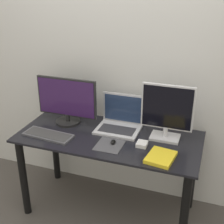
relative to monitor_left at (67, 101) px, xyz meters
name	(u,v)px	position (x,y,z in m)	size (l,w,h in m)	color
wall_back	(125,58)	(0.41, 0.28, 0.33)	(7.00, 0.05, 2.50)	silver
desk	(109,152)	(0.41, -0.11, -0.35)	(1.42, 0.65, 0.73)	black
monitor_left	(67,101)	(0.00, 0.00, 0.00)	(0.52, 0.21, 0.39)	black
monitor_right	(167,112)	(0.83, 0.00, 0.02)	(0.39, 0.15, 0.43)	silver
laptop	(120,121)	(0.45, 0.05, -0.13)	(0.35, 0.27, 0.27)	silver
keyboard	(48,135)	(-0.04, -0.27, -0.19)	(0.41, 0.18, 0.02)	#4C4C51
mousepad	(109,145)	(0.46, -0.25, -0.19)	(0.19, 0.21, 0.00)	#47474C
mouse	(113,142)	(0.48, -0.22, -0.18)	(0.03, 0.06, 0.03)	black
book	(161,157)	(0.85, -0.30, -0.18)	(0.20, 0.24, 0.03)	yellow
power_brick	(142,144)	(0.69, -0.17, -0.18)	(0.08, 0.09, 0.03)	white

